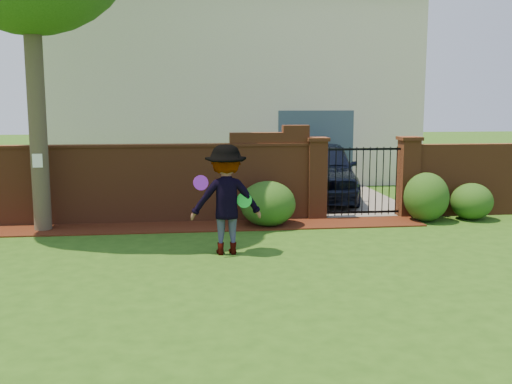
{
  "coord_description": "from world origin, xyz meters",
  "views": [
    {
      "loc": [
        -0.64,
        -9.37,
        2.73
      ],
      "look_at": [
        0.68,
        1.4,
        1.05
      ],
      "focal_mm": 41.92,
      "sensor_mm": 36.0,
      "label": 1
    }
  ],
  "objects": [
    {
      "name": "car",
      "position": [
        3.11,
        6.53,
        0.8
      ],
      "size": [
        2.74,
        4.97,
        1.6
      ],
      "primitive_type": "imported",
      "rotation": [
        0.0,
        0.0,
        -0.19
      ],
      "color": "black",
      "rests_on": "ground"
    },
    {
      "name": "man",
      "position": [
        0.1,
        1.02,
        0.98
      ],
      "size": [
        1.28,
        0.76,
        1.95
      ],
      "primitive_type": "imported",
      "rotation": [
        0.0,
        0.0,
        3.17
      ],
      "color": "gray",
      "rests_on": "ground"
    },
    {
      "name": "house",
      "position": [
        1.0,
        12.0,
        3.16
      ],
      "size": [
        12.4,
        6.4,
        6.3
      ],
      "color": "#F1E7CA",
      "rests_on": "ground"
    },
    {
      "name": "pillar_left",
      "position": [
        2.4,
        4.0,
        0.96
      ],
      "size": [
        0.5,
        0.5,
        1.88
      ],
      "color": "brown",
      "rests_on": "ground"
    },
    {
      "name": "brick_wall",
      "position": [
        -2.01,
        4.0,
        0.93
      ],
      "size": [
        8.7,
        0.31,
        2.16
      ],
      "color": "brown",
      "rests_on": "ground"
    },
    {
      "name": "shrub_middle",
      "position": [
        4.79,
        3.36,
        0.56
      ],
      "size": [
        1.01,
        1.01,
        1.11
      ],
      "primitive_type": "ellipsoid",
      "color": "#164314",
      "rests_on": "ground"
    },
    {
      "name": "frisbee_purple",
      "position": [
        -0.35,
        0.81,
        1.32
      ],
      "size": [
        0.27,
        0.13,
        0.26
      ],
      "primitive_type": "cylinder",
      "rotation": [
        1.36,
        0.0,
        0.21
      ],
      "color": "purple",
      "rests_on": "man"
    },
    {
      "name": "ground",
      "position": [
        0.0,
        0.0,
        -0.01
      ],
      "size": [
        80.0,
        80.0,
        0.01
      ],
      "primitive_type": "cube",
      "color": "#254D13",
      "rests_on": "ground"
    },
    {
      "name": "pillar_right",
      "position": [
        4.6,
        4.0,
        0.96
      ],
      "size": [
        0.5,
        0.5,
        1.88
      ],
      "color": "brown",
      "rests_on": "ground"
    },
    {
      "name": "shrub_right",
      "position": [
        5.92,
        3.43,
        0.42
      ],
      "size": [
        0.95,
        0.95,
        0.84
      ],
      "primitive_type": "ellipsoid",
      "color": "#164314",
      "rests_on": "ground"
    },
    {
      "name": "shrub_left",
      "position": [
        1.16,
        3.27,
        0.49
      ],
      "size": [
        1.21,
        1.21,
        0.99
      ],
      "primitive_type": "ellipsoid",
      "color": "#164314",
      "rests_on": "ground"
    },
    {
      "name": "paper_notice",
      "position": [
        -3.6,
        3.21,
        1.5
      ],
      "size": [
        0.2,
        0.01,
        0.28
      ],
      "primitive_type": "cube",
      "color": "white",
      "rests_on": "tree"
    },
    {
      "name": "iron_gate",
      "position": [
        3.5,
        4.0,
        0.85
      ],
      "size": [
        1.78,
        0.03,
        1.6
      ],
      "color": "black",
      "rests_on": "ground"
    },
    {
      "name": "frisbee_green",
      "position": [
        0.41,
        0.94,
        0.98
      ],
      "size": [
        0.28,
        0.12,
        0.27
      ],
      "primitive_type": "cylinder",
      "rotation": [
        1.43,
        0.0,
        -0.21
      ],
      "color": "green",
      "rests_on": "man"
    },
    {
      "name": "driveway",
      "position": [
        3.5,
        8.0,
        0.01
      ],
      "size": [
        3.2,
        8.0,
        0.01
      ],
      "primitive_type": "cube",
      "color": "slate",
      "rests_on": "ground"
    },
    {
      "name": "mulch_bed",
      "position": [
        -0.95,
        3.34,
        0.01
      ],
      "size": [
        11.1,
        1.08,
        0.03
      ],
      "primitive_type": "cube",
      "color": "#37150A",
      "rests_on": "ground"
    },
    {
      "name": "brick_wall_return",
      "position": [
        6.6,
        4.0,
        0.85
      ],
      "size": [
        4.0,
        0.25,
        1.7
      ],
      "primitive_type": "cube",
      "color": "brown",
      "rests_on": "ground"
    }
  ]
}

